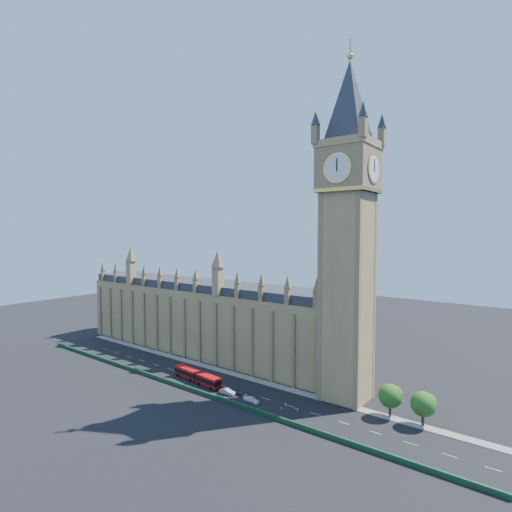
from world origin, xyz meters
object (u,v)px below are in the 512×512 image
Objects in this scene: red_bus at (197,376)px; car_grey at (243,393)px; car_silver at (227,392)px; car_white at (251,400)px.

car_grey is at bearing 8.22° from red_bus.
car_silver reaches higher than car_white.
red_bus reaches higher than car_grey.
red_bus is 17.97m from car_grey.
car_grey is 0.89× the size of car_white.
car_silver is (-3.99, -2.20, 0.02)m from car_grey.
red_bus is at bearing 89.08° from car_white.
red_bus is at bearing 98.10° from car_grey.
car_white is at bearing 1.99° from red_bus.
red_bus reaches higher than car_silver.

